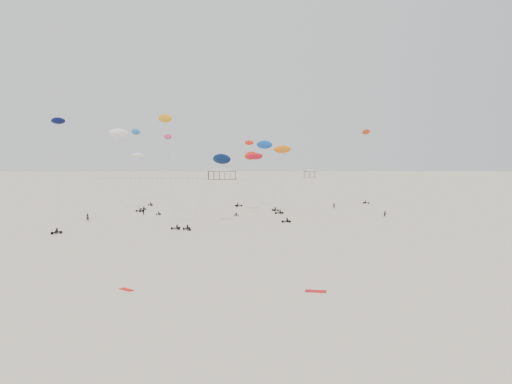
{
  "coord_description": "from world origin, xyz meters",
  "views": [
    {
      "loc": [
        -6.08,
        -17.68,
        13.56
      ],
      "look_at": [
        0.0,
        88.0,
        7.0
      ],
      "focal_mm": 35.0,
      "sensor_mm": 36.0,
      "label": 1
    }
  ],
  "objects": [
    {
      "name": "rig_13",
      "position": [
        -34.09,
        117.69,
        17.53
      ],
      "size": [
        9.48,
        4.38,
        22.44
      ],
      "rotation": [
        0.0,
        0.0,
        1.15
      ],
      "color": "black",
      "rests_on": "ground"
    },
    {
      "name": "rig_5",
      "position": [
        -32.2,
        129.69,
        17.47
      ],
      "size": [
        6.81,
        12.88,
        23.8
      ],
      "rotation": [
        0.0,
        0.0,
        3.62
      ],
      "color": "black",
      "rests_on": "ground"
    },
    {
      "name": "grounded_kite_b",
      "position": [
        -16.74,
        34.81,
        0.0
      ],
      "size": [
        1.79,
        1.75,
        0.07
      ],
      "primitive_type": "cube",
      "rotation": [
        0.0,
        0.0,
        -0.76
      ],
      "color": "red",
      "rests_on": "ground"
    },
    {
      "name": "rig_6",
      "position": [
        -0.15,
        115.14,
        13.59
      ],
      "size": [
        7.38,
        14.55,
        17.93
      ],
      "rotation": [
        0.0,
        0.0,
        0.05
      ],
      "color": "black",
      "rests_on": "ground"
    },
    {
      "name": "rig_8",
      "position": [
        -0.75,
        137.47,
        10.9
      ],
      "size": [
        6.78,
        15.39,
        22.56
      ],
      "rotation": [
        0.0,
        0.0,
        4.98
      ],
      "color": "black",
      "rests_on": "ground"
    },
    {
      "name": "rig_12",
      "position": [
        5.18,
        127.98,
        15.76
      ],
      "size": [
        5.9,
        17.58,
        21.51
      ],
      "rotation": [
        0.0,
        0.0,
        0.52
      ],
      "color": "black",
      "rests_on": "ground"
    },
    {
      "name": "pier_fence",
      "position": [
        -62.0,
        350.0,
        0.77
      ],
      "size": [
        80.2,
        0.2,
        1.5
      ],
      "color": "black",
      "rests_on": "ground"
    },
    {
      "name": "spectator_0",
      "position": [
        -37.59,
        96.01,
        0.0
      ],
      "size": [
        0.87,
        0.67,
        2.18
      ],
      "primitive_type": "imported",
      "rotation": [
        0.0,
        0.0,
        2.98
      ],
      "color": "black",
      "rests_on": "ground"
    },
    {
      "name": "rig_9",
      "position": [
        2.61,
        101.2,
        10.44
      ],
      "size": [
        9.53,
        16.36,
        20.36
      ],
      "rotation": [
        0.0,
        0.0,
        1.86
      ],
      "color": "black",
      "rests_on": "ground"
    },
    {
      "name": "ground_plane",
      "position": [
        0.0,
        200.0,
        0.0
      ],
      "size": [
        900.0,
        900.0,
        0.0
      ],
      "primitive_type": "plane",
      "color": "beige"
    },
    {
      "name": "rig_2",
      "position": [
        -39.26,
        81.69,
        11.94
      ],
      "size": [
        5.33,
        12.27,
        22.97
      ],
      "rotation": [
        0.0,
        0.0,
        2.65
      ],
      "color": "black",
      "rests_on": "ground"
    },
    {
      "name": "rig_0",
      "position": [
        -34.09,
        145.32,
        11.48
      ],
      "size": [
        9.81,
        16.81,
        21.04
      ],
      "rotation": [
        0.0,
        0.0,
        3.56
      ],
      "color": "black",
      "rests_on": "ground"
    },
    {
      "name": "pavilion_small",
      "position": [
        60.0,
        380.0,
        3.49
      ],
      "size": [
        9.0,
        7.0,
        8.0
      ],
      "color": "brown",
      "rests_on": "ground"
    },
    {
      "name": "pavilion_main",
      "position": [
        -10.0,
        350.0,
        4.22
      ],
      "size": [
        21.0,
        13.0,
        9.8
      ],
      "color": "brown",
      "rests_on": "ground"
    },
    {
      "name": "rig_1",
      "position": [
        -21.93,
        110.55,
        13.57
      ],
      "size": [
        4.29,
        5.6,
        20.62
      ],
      "rotation": [
        0.0,
        0.0,
        6.06
      ],
      "color": "black",
      "rests_on": "ground"
    },
    {
      "name": "rig_7",
      "position": [
        -17.83,
        82.22,
        16.44
      ],
      "size": [
        4.97,
        3.93,
        23.04
      ],
      "rotation": [
        0.0,
        0.0,
        1.55
      ],
      "color": "black",
      "rests_on": "ground"
    },
    {
      "name": "rig_11",
      "position": [
        38.9,
        141.97,
        17.58
      ],
      "size": [
        4.61,
        7.61,
        24.19
      ],
      "rotation": [
        0.0,
        0.0,
        4.06
      ],
      "color": "black",
      "rests_on": "ground"
    },
    {
      "name": "spectator_1",
      "position": [
        32.03,
        100.29,
        0.0
      ],
      "size": [
        0.98,
        0.64,
        1.9
      ],
      "primitive_type": "imported",
      "rotation": [
        0.0,
        0.0,
        6.4
      ],
      "color": "black",
      "rests_on": "ground"
    },
    {
      "name": "spectator_2",
      "position": [
        -27.28,
        108.81,
        0.0
      ],
      "size": [
        1.26,
        1.09,
        1.88
      ],
      "primitive_type": "imported",
      "rotation": [
        0.0,
        0.0,
        5.74
      ],
      "color": "black",
      "rests_on": "ground"
    },
    {
      "name": "grounded_kite_a",
      "position": [
        3.07,
        32.98,
        0.0
      ],
      "size": [
        2.35,
        1.39,
        0.08
      ],
      "primitive_type": "cube",
      "rotation": [
        0.0,
        0.0,
        -0.24
      ],
      "color": "#B90B0E",
      "rests_on": "ground"
    },
    {
      "name": "spectator_3",
      "position": [
        24.44,
        123.22,
        0.0
      ],
      "size": [
        0.74,
        0.55,
        1.89
      ],
      "primitive_type": "imported",
      "rotation": [
        0.0,
        0.0,
        3.03
      ],
      "color": "black",
      "rests_on": "ground"
    },
    {
      "name": "rig_10",
      "position": [
        7.98,
        111.04,
        12.93
      ],
      "size": [
        5.35,
        5.31,
        17.88
      ],
      "rotation": [
        0.0,
        0.0,
        1.93
      ],
      "color": "black",
      "rests_on": "ground"
    },
    {
      "name": "rig_3",
      "position": [
        -8.5,
        87.85,
        11.57
      ],
      "size": [
        10.2,
        13.21,
        16.92
      ],
      "rotation": [
        0.0,
        0.0,
        3.68
      ],
      "color": "black",
      "rests_on": "ground"
    }
  ]
}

